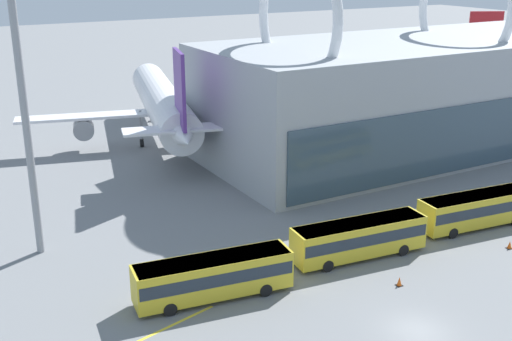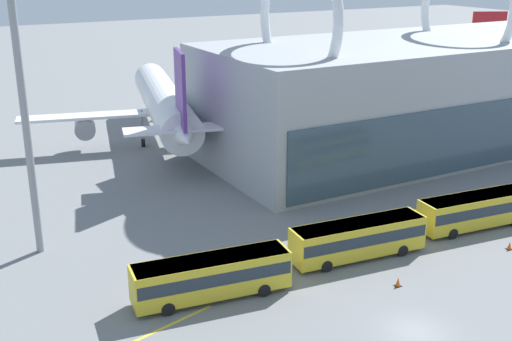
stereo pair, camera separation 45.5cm
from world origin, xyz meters
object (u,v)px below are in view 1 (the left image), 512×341
shuttle_bus_0 (213,275)px  floodlight_mast (15,29)px  shuttle_bus_1 (359,237)px  traffic_cone_1 (510,245)px  traffic_cone_0 (399,281)px  shuttle_bus_2 (477,208)px  airliner_at_gate_far (164,104)px  airliner_parked_remote (401,66)px

shuttle_bus_0 → floodlight_mast: floodlight_mast is taller
shuttle_bus_1 → traffic_cone_1: (12.59, -5.15, -1.56)m
shuttle_bus_1 → floodlight_mast: 32.19m
shuttle_bus_1 → traffic_cone_0: 5.71m
traffic_cone_0 → traffic_cone_1: bearing=1.5°
shuttle_bus_2 → floodlight_mast: (-36.87, 14.65, 17.03)m
airliner_at_gate_far → traffic_cone_1: (13.88, -45.63, -5.11)m
airliner_at_gate_far → traffic_cone_0: 46.27m
airliner_at_gate_far → shuttle_bus_1: airliner_at_gate_far is taller
airliner_parked_remote → shuttle_bus_2: 63.69m
shuttle_bus_2 → traffic_cone_0: size_ratio=16.41×
shuttle_bus_1 → shuttle_bus_0: bearing=-173.8°
shuttle_bus_2 → shuttle_bus_0: bearing=-174.5°
traffic_cone_1 → shuttle_bus_1: bearing=157.8°
traffic_cone_0 → airliner_at_gate_far: bearing=91.2°
floodlight_mast → airliner_parked_remote: bearing=27.0°
airliner_parked_remote → shuttle_bus_1: size_ratio=3.48×
floodlight_mast → traffic_cone_0: bearing=-40.8°
shuttle_bus_0 → traffic_cone_1: size_ratio=17.61×
shuttle_bus_1 → traffic_cone_0: shuttle_bus_1 is taller
airliner_parked_remote → floodlight_mast: (-73.49, -37.38, 14.17)m
shuttle_bus_1 → shuttle_bus_2: size_ratio=1.00×
floodlight_mast → shuttle_bus_2: bearing=-21.7°
airliner_at_gate_far → floodlight_mast: bearing=154.2°
airliner_parked_remote → floodlight_mast: size_ratio=1.55×
shuttle_bus_0 → shuttle_bus_2: 27.26m
shuttle_bus_2 → traffic_cone_1: 5.20m
airliner_parked_remote → shuttle_bus_1: airliner_parked_remote is taller
shuttle_bus_0 → floodlight_mast: bearing=131.1°
airliner_parked_remote → shuttle_bus_0: 82.30m
shuttle_bus_0 → floodlight_mast: (-9.61, 14.43, 17.03)m
airliner_at_gate_far → shuttle_bus_2: bearing=-145.6°
airliner_parked_remote → traffic_cone_0: size_ratio=57.11×
traffic_cone_0 → floodlight_mast: bearing=139.2°
airliner_at_gate_far → traffic_cone_0: airliner_at_gate_far is taller
shuttle_bus_1 → airliner_at_gate_far: bearing=97.7°
shuttle_bus_1 → shuttle_bus_2: same height
shuttle_bus_0 → traffic_cone_1: bearing=-3.5°
shuttle_bus_2 → airliner_at_gate_far: bearing=116.1°
traffic_cone_0 → traffic_cone_1: 12.88m
airliner_at_gate_far → traffic_cone_1: airliner_at_gate_far is taller
airliner_parked_remote → shuttle_bus_1: bearing=70.6°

